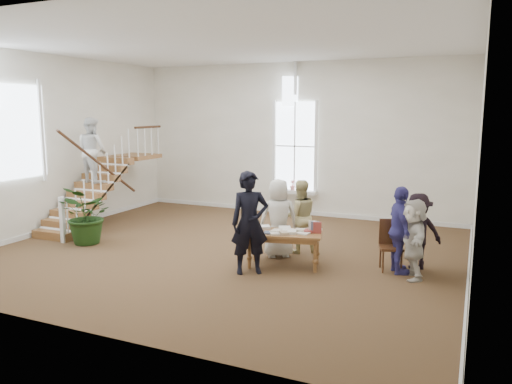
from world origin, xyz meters
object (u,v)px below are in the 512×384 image
at_px(person_yellow, 300,216).
at_px(woman_cluster_a, 400,230).
at_px(woman_cluster_b, 417,231).
at_px(woman_cluster_c, 413,239).
at_px(police_officer, 250,223).
at_px(floor_plant, 88,215).
at_px(library_table, 284,236).
at_px(side_chair, 391,242).
at_px(elderly_woman, 279,218).

height_order(person_yellow, woman_cluster_a, woman_cluster_a).
distance_m(woman_cluster_b, woman_cluster_c, 0.65).
bearing_deg(police_officer, floor_plant, 140.27).
bearing_deg(library_table, woman_cluster_b, 7.92).
relative_size(library_table, person_yellow, 1.01).
xyz_separation_m(police_officer, side_chair, (2.43, 1.32, -0.43)).
bearing_deg(person_yellow, woman_cluster_a, 131.05).
bearing_deg(elderly_woman, library_table, 89.30).
height_order(person_yellow, floor_plant, person_yellow).
relative_size(person_yellow, woman_cluster_b, 1.07).
distance_m(elderly_woman, woman_cluster_a, 2.52).
relative_size(person_yellow, woman_cluster_a, 0.95).
relative_size(library_table, woman_cluster_b, 1.08).
xyz_separation_m(library_table, person_yellow, (-0.06, 1.09, 0.18)).
bearing_deg(woman_cluster_c, woman_cluster_b, 157.32).
bearing_deg(woman_cluster_b, woman_cluster_a, 32.59).
bearing_deg(woman_cluster_b, library_table, -4.40).
xyz_separation_m(police_officer, woman_cluster_b, (2.90, 1.60, -0.24)).
relative_size(elderly_woman, woman_cluster_a, 0.99).
relative_size(elderly_woman, side_chair, 1.69).
bearing_deg(woman_cluster_c, police_officer, -94.46).
distance_m(library_table, woman_cluster_b, 2.62).
bearing_deg(woman_cluster_c, elderly_woman, -118.74).
distance_m(elderly_woman, person_yellow, 0.58).
bearing_deg(library_table, woman_cluster_c, -6.36).
relative_size(police_officer, elderly_woman, 1.18).
xyz_separation_m(library_table, police_officer, (-0.46, -0.66, 0.36)).
distance_m(elderly_woman, woman_cluster_b, 2.82).
bearing_deg(woman_cluster_c, woman_cluster_a, -148.25).
distance_m(police_officer, woman_cluster_b, 3.32).
bearing_deg(floor_plant, side_chair, 7.86).
height_order(library_table, person_yellow, person_yellow).
height_order(library_table, woman_cluster_a, woman_cluster_a).
xyz_separation_m(elderly_woman, woman_cluster_b, (2.80, 0.35, -0.09)).
height_order(library_table, elderly_woman, elderly_woman).
bearing_deg(woman_cluster_a, side_chair, 23.03).
xyz_separation_m(woman_cluster_a, floor_plant, (-6.95, -0.76, -0.16)).
distance_m(elderly_woman, side_chair, 2.35).
height_order(elderly_woman, person_yellow, elderly_woman).
bearing_deg(woman_cluster_b, elderly_woman, -18.35).
bearing_deg(police_officer, person_yellow, 42.54).
bearing_deg(woman_cluster_a, elderly_woman, 63.71).
distance_m(elderly_woman, woman_cluster_c, 2.81).
bearing_deg(elderly_woman, side_chair, 150.11).
distance_m(person_yellow, floor_plant, 4.93).
bearing_deg(floor_plant, library_table, 3.21).
bearing_deg(side_chair, woman_cluster_a, -61.42).
distance_m(woman_cluster_b, floor_plant, 7.33).
bearing_deg(elderly_woman, woman_cluster_c, 142.23).
xyz_separation_m(police_officer, person_yellow, (0.40, 1.75, -0.18)).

